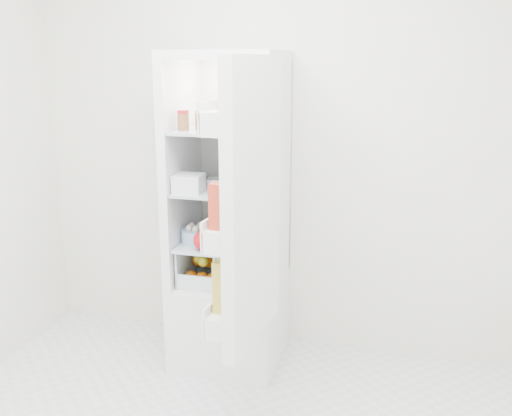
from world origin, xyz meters
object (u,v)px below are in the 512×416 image
(refrigerator, at_px, (232,250))
(mushroom_bowl, at_px, (196,236))
(red_cabbage, at_px, (259,225))
(fridge_door, at_px, (247,210))

(refrigerator, height_order, mushroom_bowl, refrigerator)
(refrigerator, distance_m, red_cabbage, 0.22)
(mushroom_bowl, bearing_deg, fridge_door, -48.03)
(red_cabbage, height_order, mushroom_bowl, red_cabbage)
(red_cabbage, relative_size, mushroom_bowl, 0.91)
(red_cabbage, bearing_deg, fridge_door, -79.99)
(red_cabbage, xyz_separation_m, fridge_door, (0.12, -0.67, 0.27))
(refrigerator, xyz_separation_m, red_cabbage, (0.15, 0.03, 0.16))
(mushroom_bowl, bearing_deg, refrigerator, 42.29)
(refrigerator, relative_size, mushroom_bowl, 10.98)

